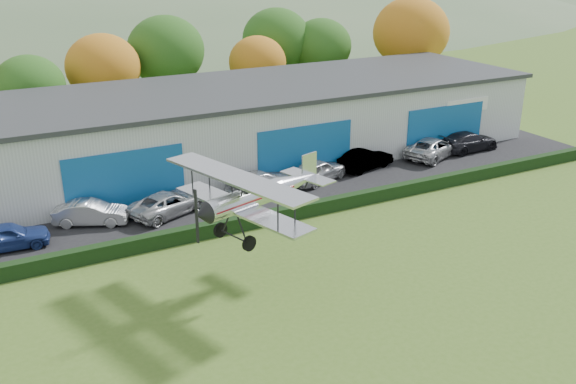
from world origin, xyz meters
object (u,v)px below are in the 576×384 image
car_6 (433,148)px  biplane (255,194)px  car_5 (366,159)px  car_7 (468,141)px  hangar (266,119)px  car_0 (7,236)px  car_2 (169,203)px  car_1 (91,213)px  car_3 (260,182)px  car_4 (318,171)px

car_6 → biplane: biplane is taller
car_5 → car_6: bearing=-105.3°
car_7 → hangar: bearing=61.4°
car_0 → car_2: car_0 is taller
car_5 → hangar: bearing=20.0°
car_0 → car_7: size_ratio=0.81×
car_1 → hangar: bearing=-38.8°
car_3 → car_7: 17.82m
car_4 → biplane: size_ratio=0.54×
car_4 → car_6: bearing=-107.5°
car_0 → car_1: size_ratio=1.00×
car_0 → car_3: size_ratio=0.85×
car_5 → car_4: bearing=84.1°
car_3 → car_6: car_6 is taller
car_7 → biplane: biplane is taller
car_0 → car_1: bearing=-71.2°
car_4 → car_2: bearing=73.2°
car_1 → biplane: size_ratio=0.49×
hangar → car_7: 15.51m
car_1 → car_3: car_3 is taller
hangar → car_6: bearing=-32.7°
car_1 → car_7: 28.23m
car_2 → car_4: 10.40m
car_3 → car_6: 14.36m
car_2 → biplane: 10.09m
car_2 → car_7: size_ratio=0.95×
car_0 → car_6: car_6 is taller
car_1 → car_6: 24.77m
car_0 → biplane: (9.96, -8.79, 3.57)m
car_7 → car_1: bearing=88.3°
car_5 → car_7: size_ratio=0.86×
hangar → car_0: hangar is taller
car_0 → car_7: (32.67, 1.74, 0.03)m
car_1 → biplane: biplane is taller
car_0 → car_1: (4.44, 1.17, -0.02)m
car_0 → car_7: bearing=-82.9°
car_0 → car_4: size_ratio=0.92×
car_1 → car_4: size_ratio=0.92×
car_3 → car_4: (4.22, 0.00, 0.06)m
car_3 → biplane: size_ratio=0.59×
hangar → biplane: biplane is taller
car_5 → biplane: 17.42m
car_1 → car_2: size_ratio=0.85×
car_1 → car_0: bearing=129.2°
car_0 → car_4: bearing=-82.4°
car_0 → car_4: car_4 is taller
car_4 → car_5: (4.23, 0.63, -0.04)m
car_6 → car_0: bearing=71.0°
car_3 → car_7: car_7 is taller
car_0 → biplane: size_ratio=0.50×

